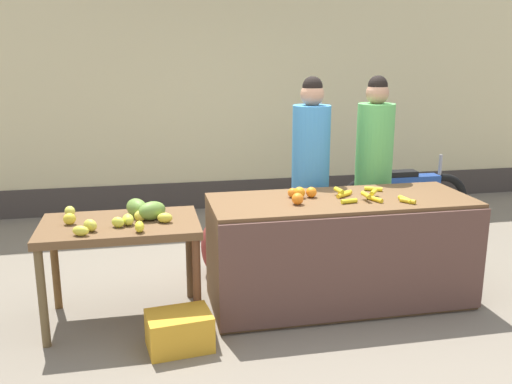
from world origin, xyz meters
The scene contains 12 objects.
ground_plane centered at (0.00, 0.00, 0.00)m, with size 24.00×24.00×0.00m, color #756B5B.
market_wall_back centered at (0.00, 3.17, 1.60)m, with size 9.31×0.23×3.25m.
fruit_stall_counter centered at (0.35, -0.01, 0.44)m, with size 2.11×0.83×0.88m.
side_table_wooden centered at (-1.39, 0.00, 0.69)m, with size 1.17×0.72×0.79m.
banana_bunch_pile centered at (0.55, -0.05, 0.91)m, with size 0.57×0.53×0.07m.
orange_pile centered at (0.01, 0.03, 0.92)m, with size 0.26×0.30×0.09m.
mango_papaya_pile centered at (-1.30, 0.02, 0.85)m, with size 0.83×0.62×0.14m.
vendor_woman_blue_shirt centered at (0.28, 0.65, 0.92)m, with size 0.34×0.34×1.82m.
vendor_woman_green_shirt centered at (0.91, 0.68, 0.92)m, with size 0.34×0.34×1.82m.
parked_motorcycle centered at (1.74, 1.67, 0.40)m, with size 1.60×0.18×0.88m.
produce_crate centered at (-1.01, -0.52, 0.13)m, with size 0.44×0.32×0.26m, color gold.
produce_sack centered at (-0.56, 0.75, 0.27)m, with size 0.36×0.30×0.54m, color maroon.
Camera 1 is at (-1.20, -4.10, 2.02)m, focal length 39.19 mm.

